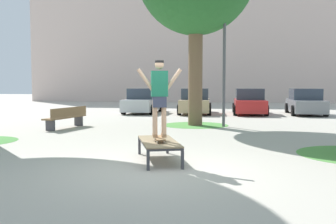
{
  "coord_description": "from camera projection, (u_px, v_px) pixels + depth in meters",
  "views": [
    {
      "loc": [
        1.34,
        -7.47,
        1.7
      ],
      "look_at": [
        -0.04,
        2.41,
        1.0
      ],
      "focal_mm": 40.79,
      "sensor_mm": 36.0,
      "label": 1
    }
  ],
  "objects": [
    {
      "name": "car_silver",
      "position": [
        143.0,
        102.0,
        23.39
      ],
      "size": [
        2.02,
        4.25,
        1.5
      ],
      "color": "#B7BABF",
      "rests_on": "ground"
    },
    {
      "name": "skateboard",
      "position": [
        159.0,
        138.0,
        8.44
      ],
      "size": [
        0.4,
        0.82,
        0.09
      ],
      "color": "#9E754C",
      "rests_on": "skate_box"
    },
    {
      "name": "light_post",
      "position": [
        224.0,
        33.0,
        15.4
      ],
      "size": [
        0.36,
        0.36,
        5.83
      ],
      "color": "#4C4C51",
      "rests_on": "ground"
    },
    {
      "name": "grass_patch_mid_back",
      "position": [
        195.0,
        125.0,
        16.25
      ],
      "size": [
        2.83,
        2.83,
        0.01
      ],
      "primitive_type": "cylinder",
      "color": "#519342",
      "rests_on": "ground"
    },
    {
      "name": "park_bench",
      "position": [
        66.0,
        117.0,
        15.1
      ],
      "size": [
        0.9,
        2.44,
        0.83
      ],
      "color": "brown",
      "rests_on": "ground"
    },
    {
      "name": "skate_box",
      "position": [
        159.0,
        143.0,
        8.56
      ],
      "size": [
        1.3,
        2.04,
        0.46
      ],
      "color": "#38383D",
      "rests_on": "ground"
    },
    {
      "name": "car_red",
      "position": [
        249.0,
        102.0,
        22.46
      ],
      "size": [
        1.95,
        4.22,
        1.5
      ],
      "color": "red",
      "rests_on": "ground"
    },
    {
      "name": "building_facade",
      "position": [
        195.0,
        35.0,
        39.63
      ],
      "size": [
        34.32,
        4.0,
        13.82
      ],
      "primitive_type": "cube",
      "color": "beige",
      "rests_on": "ground"
    },
    {
      "name": "ground_plane",
      "position": [
        154.0,
        170.0,
        7.68
      ],
      "size": [
        120.0,
        120.0,
        0.0
      ],
      "primitive_type": "plane",
      "color": "#B2AA9E"
    },
    {
      "name": "car_grey",
      "position": [
        305.0,
        103.0,
        22.15
      ],
      "size": [
        2.04,
        4.26,
        1.5
      ],
      "color": "slate",
      "rests_on": "ground"
    },
    {
      "name": "car_tan",
      "position": [
        195.0,
        102.0,
        22.9
      ],
      "size": [
        2.01,
        4.25,
        1.5
      ],
      "color": "tan",
      "rests_on": "ground"
    },
    {
      "name": "skater",
      "position": [
        159.0,
        93.0,
        8.37
      ],
      "size": [
        0.99,
        0.37,
        1.69
      ],
      "color": "tan",
      "rests_on": "skateboard"
    }
  ]
}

